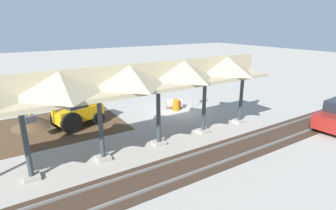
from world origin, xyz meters
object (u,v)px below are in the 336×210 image
at_px(stop_sign, 193,87).
at_px(backhoe, 76,109).
at_px(concrete_pipe, 174,104).
at_px(traffic_barrel, 176,105).

bearing_deg(stop_sign, backhoe, -6.83).
distance_m(concrete_pipe, traffic_barrel, 0.57).
bearing_deg(stop_sign, traffic_barrel, -19.77).
xyz_separation_m(stop_sign, traffic_barrel, (1.29, -0.46, -1.42)).
relative_size(stop_sign, concrete_pipe, 1.66).
xyz_separation_m(stop_sign, backhoe, (9.12, -1.09, -0.60)).
distance_m(backhoe, traffic_barrel, 7.89).
relative_size(concrete_pipe, traffic_barrel, 1.73).
bearing_deg(backhoe, concrete_pipe, 179.40).
relative_size(stop_sign, traffic_barrel, 2.87).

